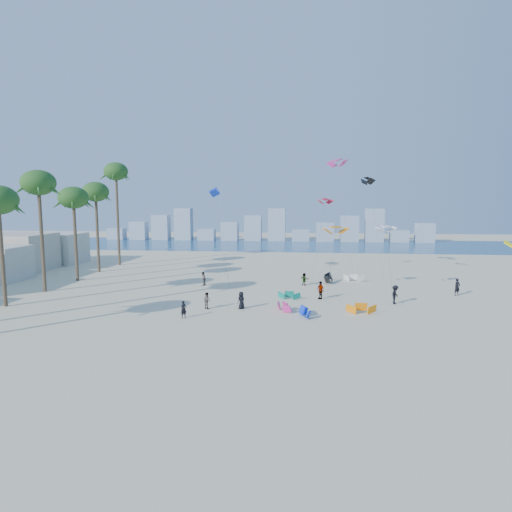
# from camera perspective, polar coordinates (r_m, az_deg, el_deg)

# --- Properties ---
(ground) EXTENTS (220.00, 220.00, 0.00)m
(ground) POSITION_cam_1_polar(r_m,az_deg,el_deg) (33.11, -8.29, -11.25)
(ground) COLOR beige
(ground) RESTS_ON ground
(ocean) EXTENTS (220.00, 220.00, 0.00)m
(ocean) POSITION_cam_1_polar(r_m,az_deg,el_deg) (103.21, 1.64, 1.51)
(ocean) COLOR navy
(ocean) RESTS_ON ground
(kitesurfer_near) EXTENTS (0.67, 0.65, 1.55)m
(kitesurfer_near) POSITION_cam_1_polar(r_m,az_deg,el_deg) (39.72, -9.49, -6.95)
(kitesurfer_near) COLOR black
(kitesurfer_near) RESTS_ON ground
(kitesurfer_mid) EXTENTS (0.99, 0.97, 1.61)m
(kitesurfer_mid) POSITION_cam_1_polar(r_m,az_deg,el_deg) (42.72, -6.49, -5.84)
(kitesurfer_mid) COLOR gray
(kitesurfer_mid) RESTS_ON ground
(kitesurfers_far) EXTENTS (30.21, 13.72, 1.93)m
(kitesurfers_far) POSITION_cam_1_polar(r_m,az_deg,el_deg) (48.32, 8.81, -4.22)
(kitesurfers_far) COLOR black
(kitesurfers_far) RESTS_ON ground
(grounded_kites) EXTENTS (11.04, 20.53, 1.07)m
(grounded_kites) POSITION_cam_1_polar(r_m,az_deg,el_deg) (49.07, 9.39, -4.58)
(grounded_kites) COLOR #D12E8A
(grounded_kites) RESTS_ON ground
(flying_kites) EXTENTS (38.42, 22.26, 16.50)m
(flying_kites) POSITION_cam_1_polar(r_m,az_deg,el_deg) (54.01, 11.80, 7.95)
(flying_kites) COLOR orange
(flying_kites) RESTS_ON ground
(palm_row) EXTENTS (5.10, 44.80, 16.51)m
(palm_row) POSITION_cam_1_polar(r_m,az_deg,el_deg) (55.01, -26.35, 8.03)
(palm_row) COLOR brown
(palm_row) RESTS_ON ground
(distant_skyline) EXTENTS (85.00, 3.00, 8.40)m
(distant_skyline) POSITION_cam_1_polar(r_m,az_deg,el_deg) (112.98, 1.44, 3.59)
(distant_skyline) COLOR #9EADBF
(distant_skyline) RESTS_ON ground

